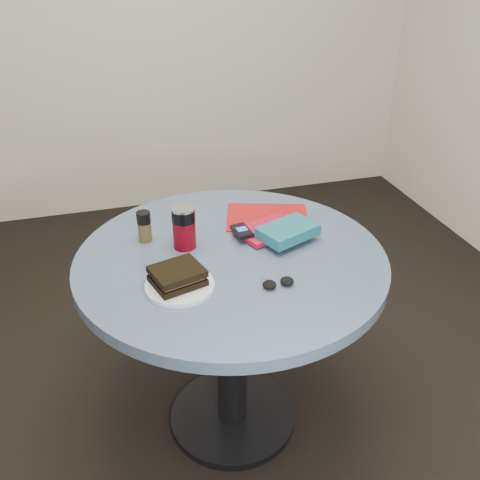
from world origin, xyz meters
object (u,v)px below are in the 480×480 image
object	(u,v)px
pepper_grinder	(144,226)
magazine	(267,217)
red_book	(267,230)
sandwich	(177,276)
headphones	(278,283)
mp3_player	(242,231)
soda_can	(184,227)
table	(231,296)
novel	(288,231)
plate	(180,286)

from	to	relation	value
pepper_grinder	magazine	xyz separation A→B (m)	(0.44, 0.04, -0.05)
magazine	red_book	world-z (taller)	red_book
sandwich	magazine	xyz separation A→B (m)	(0.39, 0.34, -0.04)
sandwich	headphones	bearing A→B (deg)	-15.53
mp3_player	headphones	size ratio (longest dim) A/B	0.97
soda_can	table	bearing A→B (deg)	-34.61
mp3_player	headphones	xyz separation A→B (m)	(0.02, -0.30, -0.02)
table	sandwich	size ratio (longest dim) A/B	5.91
magazine	table	bearing A→B (deg)	-115.44
red_book	novel	xyz separation A→B (m)	(0.05, -0.07, 0.03)
table	novel	xyz separation A→B (m)	(0.20, 0.03, 0.20)
novel	headphones	world-z (taller)	novel
pepper_grinder	magazine	bearing A→B (deg)	5.56
table	magazine	world-z (taller)	magazine
soda_can	red_book	world-z (taller)	soda_can
plate	headphones	world-z (taller)	headphones
headphones	red_book	bearing A→B (deg)	77.35
table	magazine	bearing A→B (deg)	47.42
sandwich	headphones	world-z (taller)	sandwich
plate	sandwich	distance (m)	0.03
novel	table	bearing A→B (deg)	165.84
soda_can	mp3_player	world-z (taller)	soda_can
plate	pepper_grinder	size ratio (longest dim) A/B	1.90
soda_can	novel	size ratio (longest dim) A/B	0.76
table	plate	distance (m)	0.29
plate	red_book	world-z (taller)	red_book
pepper_grinder	plate	bearing A→B (deg)	-78.65
table	sandwich	bearing A→B (deg)	-146.45
sandwich	mp3_player	world-z (taller)	sandwich
pepper_grinder	mp3_player	bearing A→B (deg)	-13.66
novel	soda_can	bearing A→B (deg)	147.24
plate	novel	size ratio (longest dim) A/B	1.08
plate	red_book	size ratio (longest dim) A/B	0.99
soda_can	pepper_grinder	distance (m)	0.14
soda_can	headphones	xyz separation A→B (m)	(0.22, -0.30, -0.06)
pepper_grinder	mp3_player	world-z (taller)	pepper_grinder
pepper_grinder	novel	xyz separation A→B (m)	(0.45, -0.14, -0.01)
soda_can	pepper_grinder	world-z (taller)	soda_can
pepper_grinder	headphones	world-z (taller)	pepper_grinder
plate	novel	world-z (taller)	novel
plate	pepper_grinder	distance (m)	0.31
pepper_grinder	red_book	xyz separation A→B (m)	(0.41, -0.07, -0.04)
table	plate	bearing A→B (deg)	-144.55
magazine	mp3_player	bearing A→B (deg)	-120.40
soda_can	mp3_player	distance (m)	0.20
red_book	novel	world-z (taller)	novel
table	red_book	world-z (taller)	red_book
magazine	headphones	xyz separation A→B (m)	(-0.11, -0.42, 0.01)
plate	headphones	xyz separation A→B (m)	(0.28, -0.07, 0.00)
soda_can	red_book	xyz separation A→B (m)	(0.29, 0.01, -0.06)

